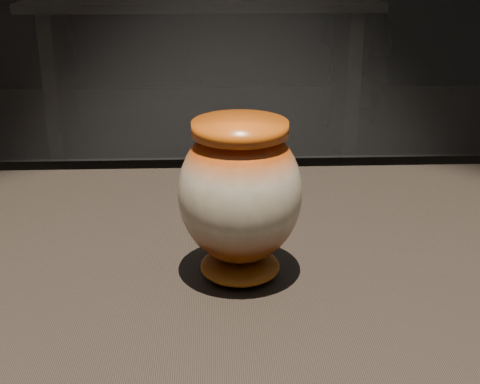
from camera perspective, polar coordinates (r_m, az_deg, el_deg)
The scene contains 2 objects.
main_vase at distance 0.74m, azimuth 0.00°, elevation -0.24°, with size 0.17×0.17×0.18m.
back_shelf at distance 4.00m, azimuth -3.19°, elevation 12.40°, with size 2.00×0.60×0.90m.
Camera 1 is at (-0.14, -0.66, 1.27)m, focal length 50.00 mm.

